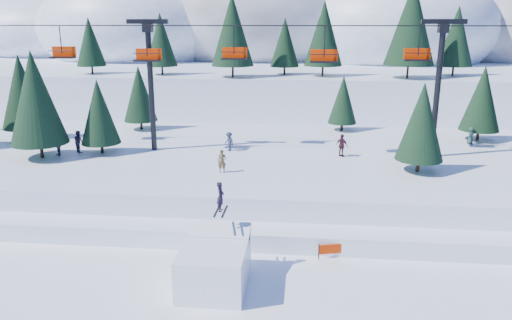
# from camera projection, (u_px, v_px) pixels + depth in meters

# --- Properties ---
(ground) EXTENTS (160.00, 160.00, 0.00)m
(ground) POSITION_uv_depth(u_px,v_px,m) (231.00, 301.00, 23.34)
(ground) COLOR white
(ground) RESTS_ON ground
(mid_shelf) EXTENTS (70.00, 22.00, 2.50)m
(mid_shelf) POSITION_uv_depth(u_px,v_px,m) (264.00, 167.00, 40.25)
(mid_shelf) COLOR white
(mid_shelf) RESTS_ON ground
(berm) EXTENTS (70.00, 6.00, 1.10)m
(berm) POSITION_uv_depth(u_px,v_px,m) (250.00, 223.00, 30.86)
(berm) COLOR white
(berm) RESTS_ON ground
(mountain_ridge) EXTENTS (119.00, 60.05, 26.46)m
(mountain_ridge) POSITION_uv_depth(u_px,v_px,m) (263.00, 38.00, 91.50)
(mountain_ridge) COLOR white
(mountain_ridge) RESTS_ON ground
(jump_kicker) EXTENTS (3.16, 4.37, 4.92)m
(jump_kicker) POSITION_uv_depth(u_px,v_px,m) (215.00, 264.00, 24.34)
(jump_kicker) COLOR white
(jump_kicker) RESTS_ON ground
(chairlift) EXTENTS (46.00, 3.21, 10.28)m
(chairlift) POSITION_uv_depth(u_px,v_px,m) (288.00, 66.00, 37.95)
(chairlift) COLOR black
(chairlift) RESTS_ON mid_shelf
(conifer_stand) EXTENTS (63.33, 16.20, 8.14)m
(conifer_stand) POSITION_uv_depth(u_px,v_px,m) (292.00, 100.00, 39.37)
(conifer_stand) COLOR black
(conifer_stand) RESTS_ON mid_shelf
(distant_skiers) EXTENTS (33.91, 10.91, 1.77)m
(distant_skiers) POSITION_uv_depth(u_px,v_px,m) (216.00, 144.00, 39.22)
(distant_skiers) COLOR #2D2640
(distant_skiers) RESTS_ON mid_shelf
(banner_near) EXTENTS (2.76, 0.79, 0.90)m
(banner_near) POSITION_uv_depth(u_px,v_px,m) (343.00, 248.00, 27.49)
(banner_near) COLOR black
(banner_near) RESTS_ON ground
(banner_far) EXTENTS (2.78, 0.72, 0.90)m
(banner_far) POSITION_uv_depth(u_px,v_px,m) (390.00, 239.00, 28.67)
(banner_far) COLOR black
(banner_far) RESTS_ON ground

